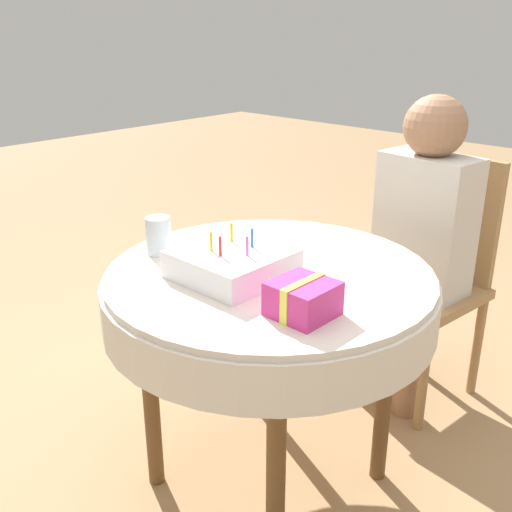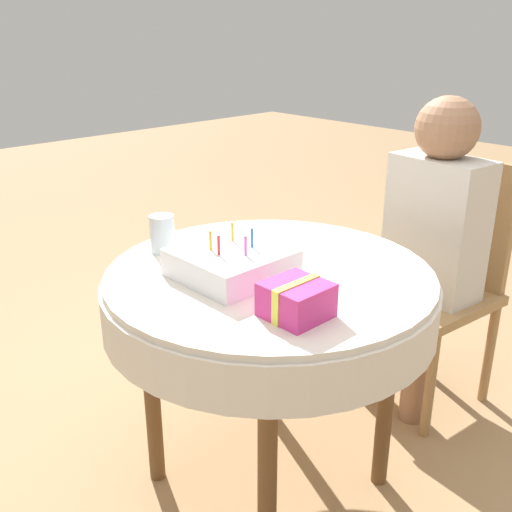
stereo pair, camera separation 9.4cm
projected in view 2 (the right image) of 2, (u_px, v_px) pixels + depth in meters
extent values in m
plane|color=#A37F56|center=(268.00, 478.00, 1.97)|extent=(12.00, 12.00, 0.00)
cylinder|color=silver|center=(270.00, 274.00, 1.70)|extent=(0.93, 0.93, 0.02)
cylinder|color=silver|center=(269.00, 298.00, 1.73)|extent=(0.95, 0.95, 0.13)
cylinder|color=brown|center=(151.00, 383.00, 1.84)|extent=(0.05, 0.05, 0.72)
cylinder|color=brown|center=(267.00, 467.00, 1.50)|extent=(0.05, 0.05, 0.72)
cylinder|color=brown|center=(269.00, 328.00, 2.17)|extent=(0.05, 0.05, 0.72)
cylinder|color=brown|center=(387.00, 387.00, 1.83)|extent=(0.05, 0.05, 0.72)
cube|color=#A37A4C|center=(428.00, 296.00, 2.25)|extent=(0.46, 0.46, 0.04)
cube|color=#A37A4C|center=(467.00, 221.00, 2.26)|extent=(0.37, 0.07, 0.48)
cylinder|color=#A37A4C|center=(356.00, 344.00, 2.36)|extent=(0.04, 0.04, 0.42)
cylinder|color=#A37A4C|center=(430.00, 385.00, 2.10)|extent=(0.04, 0.04, 0.42)
cylinder|color=#A37A4C|center=(415.00, 319.00, 2.56)|extent=(0.04, 0.04, 0.42)
cylinder|color=#A37A4C|center=(489.00, 353.00, 2.30)|extent=(0.04, 0.04, 0.42)
cylinder|color=#9E7051|center=(381.00, 347.00, 2.31)|extent=(0.09, 0.09, 0.46)
cylinder|color=#9E7051|center=(416.00, 366.00, 2.18)|extent=(0.09, 0.09, 0.46)
cube|color=beige|center=(436.00, 227.00, 2.15)|extent=(0.36, 0.22, 0.51)
sphere|color=#9E7051|center=(447.00, 128.00, 2.02)|extent=(0.22, 0.22, 0.22)
cube|color=white|center=(232.00, 263.00, 1.65)|extent=(0.28, 0.28, 0.08)
cylinder|color=#D166B2|center=(246.00, 246.00, 1.59)|extent=(0.01, 0.01, 0.05)
cylinder|color=blue|center=(252.00, 238.00, 1.65)|extent=(0.01, 0.01, 0.05)
cylinder|color=gold|center=(232.00, 232.00, 1.69)|extent=(0.01, 0.01, 0.05)
cylinder|color=gold|center=(211.00, 240.00, 1.63)|extent=(0.01, 0.01, 0.05)
cylinder|color=red|center=(219.00, 245.00, 1.59)|extent=(0.01, 0.01, 0.05)
cylinder|color=silver|center=(162.00, 234.00, 1.82)|extent=(0.08, 0.08, 0.11)
cube|color=#D13384|center=(296.00, 300.00, 1.42)|extent=(0.14, 0.14, 0.08)
cube|color=#EAE54C|center=(296.00, 300.00, 1.42)|extent=(0.02, 0.15, 0.09)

